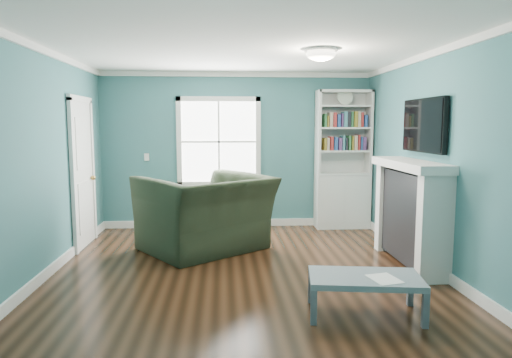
{
  "coord_description": "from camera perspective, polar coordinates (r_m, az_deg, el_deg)",
  "views": [
    {
      "loc": [
        -0.23,
        -5.19,
        1.73
      ],
      "look_at": [
        0.17,
        0.4,
        1.06
      ],
      "focal_mm": 32.0,
      "sensor_mm": 36.0,
      "label": 1
    }
  ],
  "objects": [
    {
      "name": "window",
      "position": [
        7.68,
        -4.66,
        4.66
      ],
      "size": [
        1.4,
        0.06,
        1.5
      ],
      "color": "white",
      "rests_on": "room_walls"
    },
    {
      "name": "floor",
      "position": [
        5.48,
        -1.54,
        -11.64
      ],
      "size": [
        5.0,
        5.0,
        0.0
      ],
      "primitive_type": "plane",
      "color": "black",
      "rests_on": "ground"
    },
    {
      "name": "recliner",
      "position": [
        6.31,
        -6.31,
        -2.72
      ],
      "size": [
        1.89,
        1.77,
        1.39
      ],
      "primitive_type": "imported",
      "rotation": [
        0.0,
        0.0,
        -2.51
      ],
      "color": "black",
      "rests_on": "ground"
    },
    {
      "name": "door",
      "position": [
        6.92,
        -20.84,
        0.87
      ],
      "size": [
        0.12,
        0.98,
        2.17
      ],
      "color": "silver",
      "rests_on": "ground"
    },
    {
      "name": "fireplace",
      "position": [
        5.97,
        18.77,
        -4.16
      ],
      "size": [
        0.44,
        1.58,
        1.3
      ],
      "color": "black",
      "rests_on": "ground"
    },
    {
      "name": "ceiling_fixture",
      "position": [
        5.47,
        8.12,
        15.3
      ],
      "size": [
        0.38,
        0.38,
        0.15
      ],
      "color": "white",
      "rests_on": "room_walls"
    },
    {
      "name": "coffee_table",
      "position": [
        4.37,
        13.46,
        -12.27
      ],
      "size": [
        1.07,
        0.69,
        0.37
      ],
      "rotation": [
        0.0,
        0.0,
        -0.15
      ],
      "color": "#505660",
      "rests_on": "ground"
    },
    {
      "name": "tv",
      "position": [
        5.92,
        20.25,
        6.3
      ],
      "size": [
        0.06,
        1.1,
        0.65
      ],
      "primitive_type": "cube",
      "color": "black",
      "rests_on": "fireplace"
    },
    {
      "name": "light_switch",
      "position": [
        7.8,
        -13.5,
        2.69
      ],
      "size": [
        0.08,
        0.01,
        0.12
      ],
      "primitive_type": "cube",
      "color": "white",
      "rests_on": "room_walls"
    },
    {
      "name": "paper_sheet",
      "position": [
        4.31,
        15.75,
        -11.93
      ],
      "size": [
        0.29,
        0.34,
        0.0
      ],
      "primitive_type": "cube",
      "rotation": [
        0.0,
        0.0,
        0.21
      ],
      "color": "white",
      "rests_on": "coffee_table"
    },
    {
      "name": "trim",
      "position": [
        5.22,
        -1.59,
        1.34
      ],
      "size": [
        4.5,
        5.0,
        2.6
      ],
      "color": "white",
      "rests_on": "ground"
    },
    {
      "name": "bookshelf",
      "position": [
        7.8,
        10.76,
        0.71
      ],
      "size": [
        0.9,
        0.35,
        2.31
      ],
      "color": "silver",
      "rests_on": "ground"
    },
    {
      "name": "room_walls",
      "position": [
        5.2,
        -1.6,
        5.12
      ],
      "size": [
        5.0,
        5.0,
        5.0
      ],
      "color": "#377679",
      "rests_on": "ground"
    }
  ]
}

